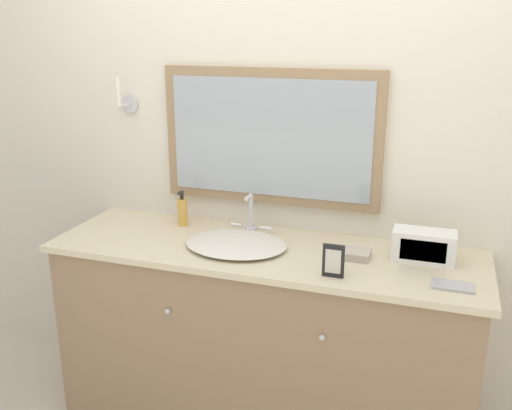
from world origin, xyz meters
TOP-DOWN VIEW (x-y plane):
  - wall_back at (-0.00, 0.64)m, footprint 8.00×0.18m
  - vanity_counter at (0.00, 0.31)m, footprint 1.95×0.61m
  - sink_basin at (-0.12, 0.28)m, footprint 0.46×0.42m
  - soap_bottle at (-0.48, 0.47)m, footprint 0.05×0.05m
  - appliance_box at (0.69, 0.39)m, footprint 0.26×0.12m
  - picture_frame at (0.36, 0.10)m, footprint 0.09×0.01m
  - hand_towel_near_sink at (0.38, 0.32)m, footprint 0.19×0.11m
  - metal_tray at (0.81, 0.16)m, footprint 0.16×0.09m

SIDE VIEW (x-z plane):
  - vanity_counter at x=0.00m, z-range 0.00..0.92m
  - metal_tray at x=0.81m, z-range 0.92..0.93m
  - hand_towel_near_sink at x=0.38m, z-range 0.92..0.95m
  - sink_basin at x=-0.12m, z-range 0.84..1.04m
  - appliance_box at x=0.69m, z-range 0.92..1.05m
  - picture_frame at x=0.36m, z-range 0.92..1.05m
  - soap_bottle at x=-0.48m, z-range 0.90..1.08m
  - wall_back at x=0.00m, z-range 0.00..2.55m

